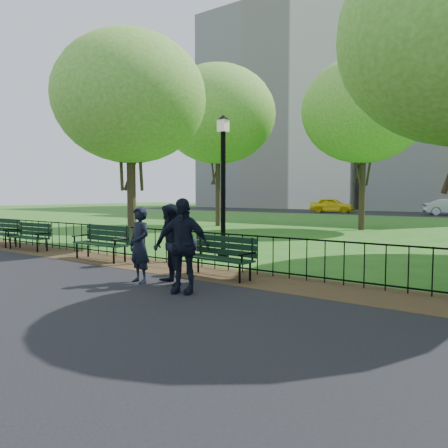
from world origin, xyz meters
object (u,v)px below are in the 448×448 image
Objects in this scene: lamppost at (223,181)px; park_bench_left_a at (103,239)px; park_bench_left_c at (1,230)px; person_left at (140,245)px; person_mid at (170,244)px; person_right at (182,246)px; tree_far_c at (364,110)px; taxi at (332,205)px; park_bench_left_b at (31,233)px; park_bench_main at (207,249)px; tree_near_w at (130,98)px; tree_mid_w at (218,115)px.

park_bench_left_a is at bearing -140.52° from lamppost.
park_bench_left_a reaches higher than park_bench_left_c.
person_mid is at bearing 27.98° from person_left.
person_mid is at bearing 130.72° from person_right.
person_left is at bearing -13.04° from park_bench_left_c.
tree_far_c is (2.34, 14.13, 5.34)m from park_bench_left_a.
person_mid is (3.75, -1.33, 0.23)m from park_bench_left_a.
tree_far_c is 2.06× the size of taxi.
person_left is (3.10, -1.55, 0.19)m from park_bench_left_a.
park_bench_left_a is 3.47m from person_left.
park_bench_left_a is 1.08× the size of park_bench_left_b.
park_bench_main is 1.70m from person_right.
person_right is at bearing 2.70° from person_left.
tree_far_c is at bearing 78.04° from person_right.
tree_near_w is at bearing 156.82° from park_bench_main.
person_mid is (1.22, -3.42, -1.34)m from lamppost.
tree_far_c is at bearing 116.94° from person_mid.
tree_far_c reaches higher than park_bench_left_c.
person_right is at bearing -55.24° from tree_mid_w.
person_mid reaches higher than park_bench_left_b.
park_bench_left_a is 32.77m from taxi.
person_right is (1.87, -3.79, -1.28)m from lamppost.
park_bench_main is 1.07× the size of person_right.
tree_mid_w is (-8.85, 12.16, 5.59)m from park_bench_main.
park_bench_main is 0.21× the size of tree_mid_w.
park_bench_left_a reaches higher than park_bench_main.
person_left is 0.89× the size of person_right.
park_bench_left_c is at bearing -166.19° from person_mid.
park_bench_left_c is 17.05m from tree_far_c.
person_left is at bearing -15.99° from park_bench_left_b.
park_bench_main is at bearing -61.69° from lamppost.
tree_far_c is (7.44, 2.13, -0.27)m from tree_mid_w.
park_bench_left_b is 0.19× the size of tree_mid_w.
park_bench_left_a is 3.99m from person_mid.
tree_near_w is (3.39, 2.95, 4.56)m from park_bench_left_c.
taxi is (-10.32, 32.26, 0.11)m from park_bench_main.
person_mid reaches higher than park_bench_left_a.
park_bench_left_a is 0.46× the size of lamppost.
person_left is (0.77, -15.67, -5.14)m from tree_far_c.
person_left is at bearing -172.56° from taxi.
tree_near_w is 4.58× the size of person_mid.
lamppost is 13.15m from tree_mid_w.
lamppost reaches higher than park_bench_left_a.
park_bench_left_c is 8.44m from lamppost.
tree_far_c is 5.28× the size of person_mid.
person_right is 35.55m from taxi.
tree_far_c reaches higher than park_bench_left_b.
tree_near_w is at bearing 148.98° from person_left.
park_bench_left_b is at bearing 176.67° from taxi.
park_bench_left_b is 1.10× the size of person_left.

